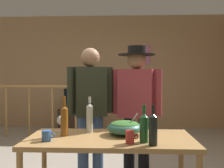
{
  "coord_description": "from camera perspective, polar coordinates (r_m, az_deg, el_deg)",
  "views": [
    {
      "loc": [
        0.33,
        -3.07,
        1.3
      ],
      "look_at": [
        0.21,
        -0.47,
        1.21
      ],
      "focal_mm": 40.33,
      "sensor_mm": 36.0,
      "label": 1
    }
  ],
  "objects": [
    {
      "name": "back_wall",
      "position": [
        6.25,
        -0.43,
        2.75
      ],
      "size": [
        5.79,
        0.1,
        2.76
      ],
      "primitive_type": "cube",
      "color": "tan",
      "rests_on": "ground_plane"
    },
    {
      "name": "stair_railing",
      "position": [
        5.38,
        -11.43,
        -4.52
      ],
      "size": [
        2.57,
        0.1,
        1.15
      ],
      "color": "#B2844C",
      "rests_on": "ground_plane"
    },
    {
      "name": "mug_blue",
      "position": [
        2.24,
        -14.58,
        -11.27
      ],
      "size": [
        0.11,
        0.08,
        0.09
      ],
      "color": "#3866B2",
      "rests_on": "serving_table"
    },
    {
      "name": "wine_bottle_dark",
      "position": [
        2.04,
        9.3,
        -9.92
      ],
      "size": [
        0.07,
        0.07,
        0.32
      ],
      "color": "black",
      "rests_on": "serving_table"
    },
    {
      "name": "wine_glass",
      "position": [
        2.54,
        -11.47,
        -8.18
      ],
      "size": [
        0.08,
        0.08,
        0.16
      ],
      "color": "silver",
      "rests_on": "serving_table"
    },
    {
      "name": "serving_table",
      "position": [
        2.32,
        -0.41,
        -13.72
      ],
      "size": [
        1.48,
        0.69,
        0.74
      ],
      "color": "#B2844C",
      "rests_on": "ground_plane"
    },
    {
      "name": "person_standing_left",
      "position": [
        3.01,
        -4.92,
        -4.64
      ],
      "size": [
        0.53,
        0.32,
        1.62
      ],
      "rotation": [
        0.0,
        0.0,
        3.47
      ],
      "color": "#3D5684",
      "rests_on": "ground_plane"
    },
    {
      "name": "wine_bottle_amber",
      "position": [
        2.36,
        -10.76,
        -7.98
      ],
      "size": [
        0.07,
        0.07,
        0.36
      ],
      "color": "brown",
      "rests_on": "serving_table"
    },
    {
      "name": "wine_bottle_green",
      "position": [
        2.13,
        7.26,
        -9.63
      ],
      "size": [
        0.07,
        0.07,
        0.31
      ],
      "color": "#1E5628",
      "rests_on": "serving_table"
    },
    {
      "name": "wine_bottle_clear",
      "position": [
        2.47,
        -5.03,
        -7.5
      ],
      "size": [
        0.06,
        0.06,
        0.35
      ],
      "color": "silver",
      "rests_on": "serving_table"
    },
    {
      "name": "flat_screen_tv",
      "position": [
        5.98,
        -7.69,
        -2.93
      ],
      "size": [
        0.66,
        0.12,
        0.47
      ],
      "color": "black",
      "rests_on": "tv_console"
    },
    {
      "name": "mug_red",
      "position": [
        2.09,
        4.14,
        -11.88
      ],
      "size": [
        0.11,
        0.07,
        0.11
      ],
      "color": "#B7332D",
      "rests_on": "serving_table"
    },
    {
      "name": "tv_console",
      "position": [
        6.08,
        -7.61,
        -7.9
      ],
      "size": [
        0.9,
        0.4,
        0.51
      ],
      "primitive_type": "cube",
      "color": "#38281E",
      "rests_on": "ground_plane"
    },
    {
      "name": "salad_bowl",
      "position": [
        2.39,
        2.87,
        -9.7
      ],
      "size": [
        0.33,
        0.33,
        0.21
      ],
      "color": "#337060",
      "rests_on": "serving_table"
    },
    {
      "name": "person_standing_right",
      "position": [
        2.99,
        5.58,
        -4.15
      ],
      "size": [
        0.57,
        0.44,
        1.64
      ],
      "rotation": [
        0.0,
        0.0,
        2.82
      ],
      "color": "black",
      "rests_on": "ground_plane"
    },
    {
      "name": "framed_picture",
      "position": [
        6.22,
        6.32,
        6.57
      ],
      "size": [
        0.51,
        0.03,
        0.46
      ],
      "primitive_type": "cube",
      "color": "#B76797"
    }
  ]
}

